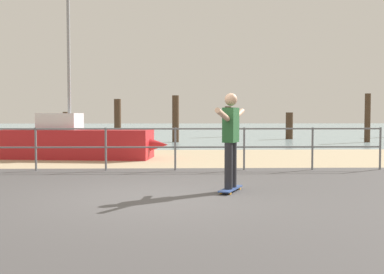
# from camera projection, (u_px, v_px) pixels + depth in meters

# --- Properties ---
(ground_plane) EXTENTS (24.00, 10.00, 0.04)m
(ground_plane) POSITION_uv_depth(u_px,v_px,m) (154.00, 210.00, 6.63)
(ground_plane) COLOR #474444
(ground_plane) RESTS_ON ground
(beach_strip) EXTENTS (24.00, 6.00, 0.04)m
(beach_strip) POSITION_uv_depth(u_px,v_px,m) (168.00, 158.00, 14.61)
(beach_strip) COLOR tan
(beach_strip) RESTS_ON ground
(sea_surface) EXTENTS (72.00, 50.00, 0.04)m
(sea_surface) POSITION_uv_depth(u_px,v_px,m) (175.00, 129.00, 42.57)
(sea_surface) COLOR #849EA3
(sea_surface) RESTS_ON ground
(railing_fence) EXTENTS (13.37, 0.05, 1.05)m
(railing_fence) POSITION_uv_depth(u_px,v_px,m) (106.00, 142.00, 11.15)
(railing_fence) COLOR slate
(railing_fence) RESTS_ON ground
(sailboat) EXTENTS (5.05, 1.93, 5.69)m
(sailboat) POSITION_uv_depth(u_px,v_px,m) (84.00, 142.00, 14.25)
(sailboat) COLOR #B21E23
(sailboat) RESTS_ON ground
(skateboard) EXTENTS (0.51, 0.81, 0.08)m
(skateboard) POSITION_uv_depth(u_px,v_px,m) (231.00, 189.00, 8.11)
(skateboard) COLOR #334C8C
(skateboard) RESTS_ON ground
(skateboarder) EXTENTS (0.67, 1.36, 1.65)m
(skateboarder) POSITION_uv_depth(u_px,v_px,m) (231.00, 135.00, 8.07)
(skateboarder) COLOR #26262B
(skateboarder) RESTS_ON skateboard
(groyne_post_0) EXTENTS (0.28, 0.28, 1.50)m
(groyne_post_0) POSITION_uv_depth(u_px,v_px,m) (65.00, 125.00, 25.88)
(groyne_post_0) COLOR #422D1E
(groyne_post_0) RESTS_ON ground
(groyne_post_1) EXTENTS (0.36, 0.36, 2.17)m
(groyne_post_1) POSITION_uv_depth(u_px,v_px,m) (118.00, 120.00, 24.57)
(groyne_post_1) COLOR #422D1E
(groyne_post_1) RESTS_ON ground
(groyne_post_2) EXTENTS (0.33, 0.33, 2.27)m
(groyne_post_2) POSITION_uv_depth(u_px,v_px,m) (176.00, 119.00, 22.45)
(groyne_post_2) COLOR #422D1E
(groyne_post_2) RESTS_ON ground
(groyne_post_3) EXTENTS (0.39, 0.39, 1.84)m
(groyne_post_3) POSITION_uv_depth(u_px,v_px,m) (228.00, 122.00, 27.62)
(groyne_post_3) COLOR #422D1E
(groyne_post_3) RESTS_ON ground
(groyne_post_4) EXTENTS (0.39, 0.39, 1.46)m
(groyne_post_4) POSITION_uv_depth(u_px,v_px,m) (289.00, 126.00, 25.28)
(groyne_post_4) COLOR #422D1E
(groyne_post_4) RESTS_ON ground
(groyne_post_5) EXTENTS (0.28, 0.28, 2.36)m
(groyne_post_5) POSITION_uv_depth(u_px,v_px,m) (368.00, 118.00, 22.39)
(groyne_post_5) COLOR #422D1E
(groyne_post_5) RESTS_ON ground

